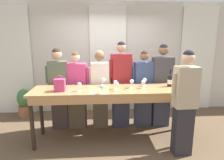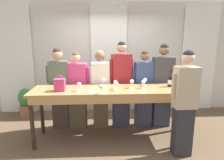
# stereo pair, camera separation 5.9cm
# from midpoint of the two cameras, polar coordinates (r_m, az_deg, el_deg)

# --- Properties ---
(ground_plane) EXTENTS (18.00, 18.00, 0.00)m
(ground_plane) POSITION_cam_midpoint_polar(r_m,az_deg,el_deg) (4.07, -0.36, -16.36)
(ground_plane) COLOR brown
(wall_back) EXTENTS (12.00, 0.06, 2.80)m
(wall_back) POSITION_cam_midpoint_polar(r_m,az_deg,el_deg) (5.20, -1.52, 6.29)
(wall_back) COLOR beige
(wall_back) RESTS_ON ground_plane
(curtain_panel_left) EXTENTS (0.91, 0.03, 2.69)m
(curtain_panel_left) POSITION_cam_midpoint_polar(r_m,az_deg,el_deg) (5.57, -26.69, 4.79)
(curtain_panel_left) COLOR white
(curtain_panel_left) RESTS_ON ground_plane
(curtain_panel_center) EXTENTS (0.91, 0.03, 2.69)m
(curtain_panel_center) POSITION_cam_midpoint_polar(r_m,az_deg,el_deg) (5.15, -1.49, 5.59)
(curtain_panel_center) COLOR white
(curtain_panel_center) RESTS_ON ground_plane
(curtain_panel_right) EXTENTS (0.91, 0.03, 2.69)m
(curtain_panel_right) POSITION_cam_midpoint_polar(r_m,az_deg,el_deg) (5.76, 22.86, 5.36)
(curtain_panel_right) COLOR white
(curtain_panel_right) RESTS_ON ground_plane
(tasting_bar) EXTENTS (2.96, 0.72, 1.01)m
(tasting_bar) POSITION_cam_midpoint_polar(r_m,az_deg,el_deg) (3.69, -0.35, -4.19)
(tasting_bar) COLOR #B27F4C
(tasting_bar) RESTS_ON ground_plane
(wine_bottle) EXTENTS (0.08, 0.08, 0.33)m
(wine_bottle) POSITION_cam_midpoint_polar(r_m,az_deg,el_deg) (3.98, 15.77, -0.05)
(wine_bottle) COLOR black
(wine_bottle) RESTS_ON tasting_bar
(handbag) EXTENTS (0.18, 0.15, 0.29)m
(handbag) POSITION_cam_midpoint_polar(r_m,az_deg,el_deg) (3.64, -15.16, -1.33)
(handbag) COLOR #C63870
(handbag) RESTS_ON tasting_bar
(wine_glass_front_left) EXTENTS (0.08, 0.08, 0.16)m
(wine_glass_front_left) POSITION_cam_midpoint_polar(r_m,az_deg,el_deg) (3.76, 5.23, -0.45)
(wine_glass_front_left) COLOR white
(wine_glass_front_left) RESTS_ON tasting_bar
(wine_glass_front_mid) EXTENTS (0.08, 0.08, 0.16)m
(wine_glass_front_mid) POSITION_cam_midpoint_polar(r_m,az_deg,el_deg) (4.17, 17.45, 0.28)
(wine_glass_front_mid) COLOR white
(wine_glass_front_mid) RESTS_ON tasting_bar
(wine_glass_front_right) EXTENTS (0.08, 0.08, 0.16)m
(wine_glass_front_right) POSITION_cam_midpoint_polar(r_m,az_deg,el_deg) (3.87, -2.85, -0.07)
(wine_glass_front_right) COLOR white
(wine_glass_front_right) RESTS_ON tasting_bar
(wine_glass_center_left) EXTENTS (0.08, 0.08, 0.16)m
(wine_glass_center_left) POSITION_cam_midpoint_polar(r_m,az_deg,el_deg) (3.93, 8.90, -0.02)
(wine_glass_center_left) COLOR white
(wine_glass_center_left) RESTS_ON tasting_bar
(wine_glass_center_mid) EXTENTS (0.08, 0.08, 0.16)m
(wine_glass_center_mid) POSITION_cam_midpoint_polar(r_m,az_deg,el_deg) (3.54, 0.83, -1.24)
(wine_glass_center_mid) COLOR white
(wine_glass_center_mid) RESTS_ON tasting_bar
(wine_glass_center_right) EXTENTS (0.08, 0.08, 0.16)m
(wine_glass_center_right) POSITION_cam_midpoint_polar(r_m,az_deg,el_deg) (3.56, -9.80, -1.36)
(wine_glass_center_right) COLOR white
(wine_glass_center_right) RESTS_ON tasting_bar
(wine_glass_back_left) EXTENTS (0.08, 0.08, 0.16)m
(wine_glass_back_left) POSITION_cam_midpoint_polar(r_m,az_deg,el_deg) (3.36, -3.43, -1.99)
(wine_glass_back_left) COLOR white
(wine_glass_back_left) RESTS_ON tasting_bar
(wine_glass_back_mid) EXTENTS (0.08, 0.08, 0.16)m
(wine_glass_back_mid) POSITION_cam_midpoint_polar(r_m,az_deg,el_deg) (3.67, 0.53, -0.76)
(wine_glass_back_mid) COLOR white
(wine_glass_back_mid) RESTS_ON tasting_bar
(wine_glass_back_right) EXTENTS (0.08, 0.08, 0.16)m
(wine_glass_back_right) POSITION_cam_midpoint_polar(r_m,az_deg,el_deg) (3.74, 8.48, -0.63)
(wine_glass_back_right) COLOR white
(wine_glass_back_right) RESTS_ON tasting_bar
(napkin) EXTENTS (0.13, 0.13, 0.00)m
(napkin) POSITION_cam_midpoint_polar(r_m,az_deg,el_deg) (3.47, -5.94, -3.53)
(napkin) COLOR white
(napkin) RESTS_ON tasting_bar
(pen) EXTENTS (0.11, 0.11, 0.01)m
(pen) POSITION_cam_midpoint_polar(r_m,az_deg,el_deg) (3.69, 3.57, -2.49)
(pen) COLOR maroon
(pen) RESTS_ON tasting_bar
(guest_olive_jacket) EXTENTS (0.50, 0.25, 1.73)m
(guest_olive_jacket) POSITION_cam_midpoint_polar(r_m,az_deg,el_deg) (4.34, -15.38, -2.09)
(guest_olive_jacket) COLOR #473833
(guest_olive_jacket) RESTS_ON ground_plane
(guest_pink_top) EXTENTS (0.55, 0.27, 1.64)m
(guest_pink_top) POSITION_cam_midpoint_polar(r_m,az_deg,el_deg) (4.30, -10.45, -2.91)
(guest_pink_top) COLOR brown
(guest_pink_top) RESTS_ON ground_plane
(guest_cream_sweater) EXTENTS (0.49, 0.30, 1.68)m
(guest_cream_sweater) POSITION_cam_midpoint_polar(r_m,az_deg,el_deg) (4.27, -3.85, -2.58)
(guest_cream_sweater) COLOR brown
(guest_cream_sweater) RESTS_ON ground_plane
(guest_striped_shirt) EXTENTS (0.52, 0.29, 1.85)m
(guest_striped_shirt) POSITION_cam_midpoint_polar(r_m,az_deg,el_deg) (4.26, 2.18, -1.03)
(guest_striped_shirt) COLOR #383D51
(guest_striped_shirt) RESTS_ON ground_plane
(guest_navy_coat) EXTENTS (0.52, 0.27, 1.66)m
(guest_navy_coat) POSITION_cam_midpoint_polar(r_m,az_deg,el_deg) (4.37, 8.53, -2.43)
(guest_navy_coat) COLOR #383D51
(guest_navy_coat) RESTS_ON ground_plane
(guest_beige_cap) EXTENTS (0.53, 0.28, 1.80)m
(guest_beige_cap) POSITION_cam_midpoint_polar(r_m,az_deg,el_deg) (4.46, 13.63, -1.44)
(guest_beige_cap) COLOR #383D51
(guest_beige_cap) RESTS_ON ground_plane
(host_pouring) EXTENTS (0.46, 0.25, 1.75)m
(host_pouring) POSITION_cam_midpoint_polar(r_m,az_deg,el_deg) (3.44, 19.59, -6.05)
(host_pouring) COLOR #28282D
(host_pouring) RESTS_ON ground_plane
(potted_plant) EXTENTS (0.32, 0.32, 0.70)m
(potted_plant) POSITION_cam_midpoint_polar(r_m,az_deg,el_deg) (5.41, -24.08, -5.96)
(potted_plant) COLOR #935B3D
(potted_plant) RESTS_ON ground_plane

